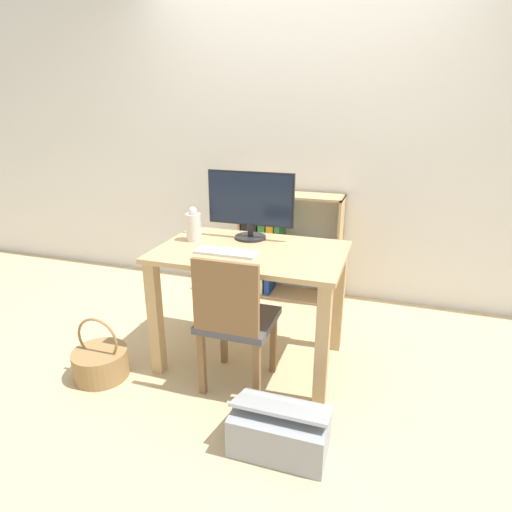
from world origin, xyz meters
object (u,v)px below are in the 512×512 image
monitor (250,202)px  vase (194,226)px  storage_box (280,430)px  keyboard (226,252)px  chair (235,319)px  basket (101,362)px  bookshelf (273,246)px

monitor → vase: bearing=-154.5°
storage_box → keyboard: bearing=130.3°
chair → basket: chair is taller
keyboard → bookshelf: (-0.05, 1.15, -0.33)m
vase → monitor: bearing=25.5°
keyboard → bookshelf: size_ratio=0.41×
basket → storage_box: size_ratio=0.85×
monitor → keyboard: size_ratio=1.55×
vase → chair: size_ratio=0.26×
bookshelf → basket: size_ratio=2.26×
keyboard → basket: keyboard is taller
storage_box → chair: bearing=134.1°
storage_box → vase: bearing=136.0°
monitor → keyboard: (-0.04, -0.33, -0.23)m
monitor → vase: size_ratio=2.58×
chair → bookshelf: bearing=91.2°
monitor → bookshelf: size_ratio=0.63×
keyboard → storage_box: 1.00m
bookshelf → monitor: bearing=-84.1°
vase → chair: bearing=-42.2°
keyboard → basket: 1.02m
monitor → storage_box: (0.45, -0.90, -0.88)m
keyboard → basket: size_ratio=0.92×
chair → storage_box: bearing=-51.7°
chair → bookshelf: 1.36m
vase → storage_box: vase is taller
vase → basket: vase is taller
basket → storage_box: bearing=-11.0°
vase → storage_box: bearing=-44.0°
keyboard → vase: vase is taller
monitor → keyboard: monitor is taller
storage_box → bookshelf: bearing=107.2°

